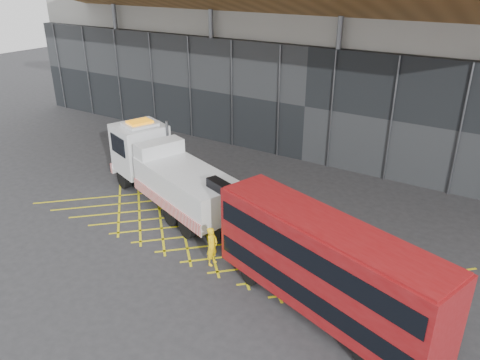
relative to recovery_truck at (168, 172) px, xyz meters
The scene contains 6 objects.
ground_plane 2.71m from the recovery_truck, 30.86° to the right, with size 120.00×120.00×0.00m, color #2B2C2E.
road_markings 5.25m from the recovery_truck, 11.07° to the right, with size 23.16×7.16×0.01m.
construction_building 19.12m from the recovery_truck, 78.73° to the left, with size 55.00×23.97×18.00m.
recovery_truck is the anchor object (origin of this frame).
bus_towed 12.12m from the recovery_truck, 19.53° to the right, with size 10.32×5.29×4.11m.
worker 6.93m from the recovery_truck, 32.63° to the right, with size 0.70×0.46×1.91m, color yellow.
Camera 1 is at (15.30, -17.55, 12.67)m, focal length 35.00 mm.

